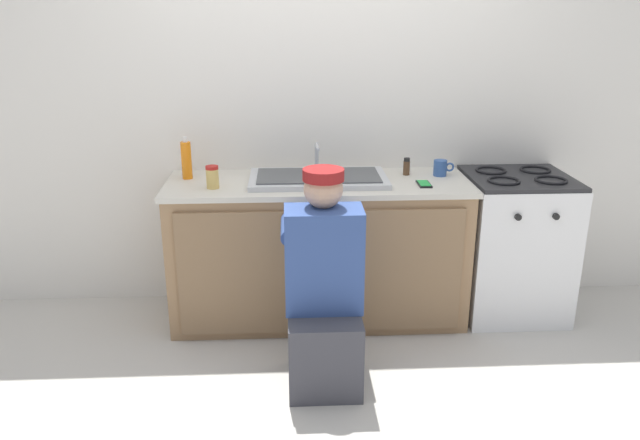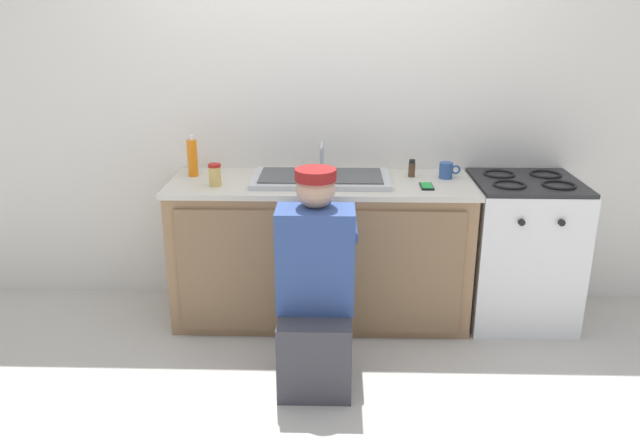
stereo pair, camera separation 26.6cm
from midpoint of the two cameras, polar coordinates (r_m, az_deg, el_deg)
The scene contains 12 objects.
ground_plane at distance 3.71m, azimuth 2.05°, elevation -10.69°, with size 12.00×12.00×0.00m, color beige.
back_wall at distance 3.92m, azimuth 2.20°, elevation 10.38°, with size 6.00×0.10×2.50m, color silver.
counter_cabinet at distance 3.79m, azimuth 2.09°, elevation -3.02°, with size 1.74×0.62×0.83m.
countertop at distance 3.66m, azimuth 2.17°, elevation 3.32°, with size 1.78×0.62×0.03m, color beige.
sink_double_basin at distance 3.65m, azimuth 2.18°, elevation 3.85°, with size 0.80×0.44×0.19m.
stove_range at distance 3.99m, azimuth 19.68°, elevation -2.64°, with size 0.61×0.62×0.89m.
plumber_person at distance 3.11m, azimuth 2.04°, elevation -7.18°, with size 0.42×0.61×1.10m.
soap_bottle_orange at distance 3.79m, azimuth -9.63°, elevation 5.64°, with size 0.06×0.06×0.25m.
condiment_jar at distance 3.57m, azimuth -7.49°, elevation 4.09°, with size 0.07×0.07×0.13m.
spice_bottle_pepper at distance 3.80m, azimuth 10.39°, elevation 4.64°, with size 0.04×0.04×0.10m.
cell_phone at distance 3.60m, azimuth 11.83°, elevation 3.02°, with size 0.07×0.14×0.01m.
coffee_mug at distance 3.81m, azimuth 13.47°, elevation 4.42°, with size 0.13×0.08×0.09m.
Camera 2 is at (0.09, -3.22, 1.83)m, focal length 35.00 mm.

